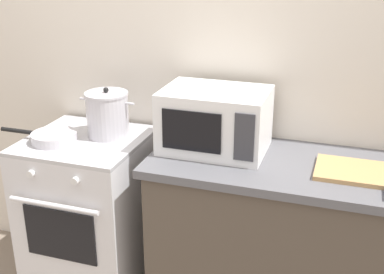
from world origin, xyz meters
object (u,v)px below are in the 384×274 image
(stock_pot, at_px, (107,114))
(frying_pan, at_px, (53,137))
(stove, at_px, (91,216))
(microwave, at_px, (215,120))
(cutting_board, at_px, (357,172))

(stock_pot, xyz_separation_m, frying_pan, (-0.23, -0.17, -0.09))
(stock_pot, bearing_deg, stove, -141.12)
(stove, distance_m, stock_pot, 0.59)
(stove, height_order, stock_pot, stock_pot)
(stock_pot, height_order, microwave, microwave)
(microwave, bearing_deg, stove, -173.34)
(frying_pan, xyz_separation_m, microwave, (0.81, 0.17, 0.12))
(frying_pan, bearing_deg, microwave, 12.00)
(microwave, relative_size, cutting_board, 1.39)
(cutting_board, bearing_deg, microwave, 173.39)
(stock_pot, xyz_separation_m, cutting_board, (1.25, -0.08, -0.11))
(frying_pan, bearing_deg, stock_pot, 37.19)
(frying_pan, distance_m, cutting_board, 1.48)
(stove, xyz_separation_m, frying_pan, (-0.13, -0.09, 0.48))
(stock_pot, bearing_deg, microwave, -0.07)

